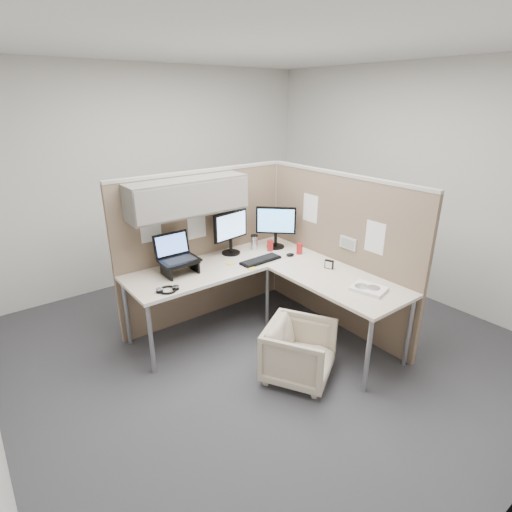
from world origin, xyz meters
TOP-DOWN VIEW (x-y plane):
  - ground at (0.00, 0.00)m, footprint 4.50×4.50m
  - partition_back at (-0.22, 0.83)m, footprint 2.00×0.36m
  - partition_right at (0.90, -0.07)m, footprint 0.07×2.03m
  - desk at (0.12, 0.13)m, footprint 2.00×1.98m
  - office_chair at (-0.06, -0.58)m, footprint 0.73×0.72m
  - monitor_left at (0.12, 0.71)m, footprint 0.44×0.20m
  - monitor_right at (0.63, 0.57)m, footprint 0.34×0.33m
  - laptop_station at (-0.57, 0.60)m, footprint 0.36×0.31m
  - keyboard at (0.23, 0.34)m, footprint 0.45×0.17m
  - mouse at (0.57, 0.27)m, footprint 0.10×0.08m
  - travel_mug at (0.40, 0.67)m, footprint 0.08×0.08m
  - soda_can_green at (0.70, 0.26)m, footprint 0.07×0.07m
  - soda_can_silver at (0.51, 0.53)m, footprint 0.07×0.07m
  - sticky_note_b at (0.04, 0.24)m, footprint 0.09×0.09m
  - sticky_note_c at (-0.40, 0.61)m, footprint 0.09×0.09m
  - sticky_note_d at (-0.06, 0.48)m, footprint 0.08×0.08m
  - headphones at (-0.83, 0.30)m, footprint 0.20×0.20m
  - paper_stack at (0.57, -0.76)m, footprint 0.29×0.33m
  - desk_clock at (0.65, -0.21)m, footprint 0.06×0.09m

SIDE VIEW (x-z plane):
  - ground at x=0.00m, z-range 0.00..0.00m
  - office_chair at x=-0.06m, z-range 0.00..0.56m
  - desk at x=0.12m, z-range 0.32..1.05m
  - sticky_note_b at x=0.04m, z-range 0.73..0.74m
  - sticky_note_c at x=-0.40m, z-range 0.73..0.74m
  - sticky_note_d at x=-0.06m, z-range 0.73..0.74m
  - keyboard at x=0.23m, z-range 0.73..0.75m
  - headphones at x=-0.83m, z-range 0.73..0.76m
  - paper_stack at x=0.57m, z-range 0.73..0.76m
  - mouse at x=0.57m, z-range 0.73..0.76m
  - desk_clock at x=0.65m, z-range 0.73..0.82m
  - soda_can_green at x=0.70m, z-range 0.73..0.85m
  - soda_can_silver at x=0.51m, z-range 0.73..0.85m
  - travel_mug at x=0.40m, z-range 0.73..0.90m
  - partition_right at x=0.90m, z-range 0.00..1.63m
  - laptop_station at x=-0.57m, z-range 0.69..1.06m
  - monitor_left at x=0.12m, z-range 0.77..1.24m
  - monitor_right at x=0.63m, z-range 0.77..1.24m
  - partition_back at x=-0.22m, z-range 0.28..1.91m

